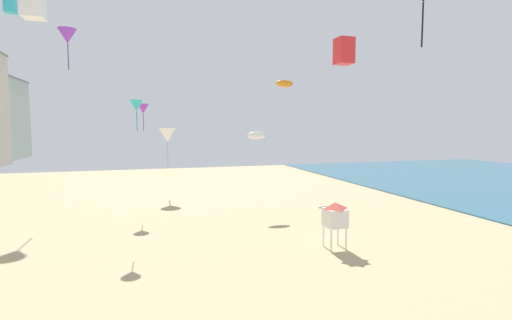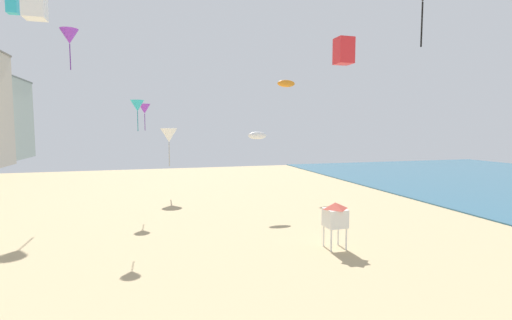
# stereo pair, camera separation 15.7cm
# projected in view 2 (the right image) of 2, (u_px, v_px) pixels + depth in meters

# --- Properties ---
(lifeguard_stand) EXTENTS (1.10, 1.10, 2.55)m
(lifeguard_stand) POSITION_uv_depth(u_px,v_px,m) (335.00, 215.00, 20.45)
(lifeguard_stand) COLOR white
(lifeguard_stand) RESTS_ON ground
(kite_purple_delta) EXTENTS (1.56, 1.56, 3.54)m
(kite_purple_delta) POSITION_uv_depth(u_px,v_px,m) (69.00, 36.00, 32.79)
(kite_purple_delta) COLOR purple
(kite_white_parafoil) EXTENTS (1.56, 0.43, 0.61)m
(kite_white_parafoil) POSITION_uv_depth(u_px,v_px,m) (257.00, 135.00, 30.39)
(kite_white_parafoil) COLOR white
(kite_orange_parafoil) EXTENTS (2.04, 0.57, 0.79)m
(kite_orange_parafoil) POSITION_uv_depth(u_px,v_px,m) (286.00, 84.00, 41.34)
(kite_orange_parafoil) COLOR orange
(kite_white_delta) EXTENTS (1.64, 1.64, 3.73)m
(kite_white_delta) POSITION_uv_depth(u_px,v_px,m) (169.00, 135.00, 36.56)
(kite_white_delta) COLOR white
(kite_white_box) EXTENTS (1.11, 1.11, 1.75)m
(kite_white_box) POSITION_uv_depth(u_px,v_px,m) (34.00, 3.00, 20.68)
(kite_white_box) COLOR white
(kite_red_box) EXTENTS (0.76, 0.76, 1.19)m
(kite_red_box) POSITION_uv_depth(u_px,v_px,m) (344.00, 51.00, 17.27)
(kite_red_box) COLOR red
(kite_cyan_delta) EXTENTS (0.88, 0.88, 2.00)m
(kite_cyan_delta) POSITION_uv_depth(u_px,v_px,m) (137.00, 106.00, 24.17)
(kite_cyan_delta) COLOR #2DB7CC
(kite_cyan_box) EXTENTS (0.75, 0.75, 1.19)m
(kite_cyan_box) POSITION_uv_depth(u_px,v_px,m) (12.00, 6.00, 28.33)
(kite_cyan_box) COLOR #2DB7CC
(kite_purple_delta_2) EXTENTS (0.98, 0.98, 2.22)m
(kite_purple_delta_2) POSITION_uv_depth(u_px,v_px,m) (145.00, 109.00, 31.16)
(kite_purple_delta_2) COLOR purple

